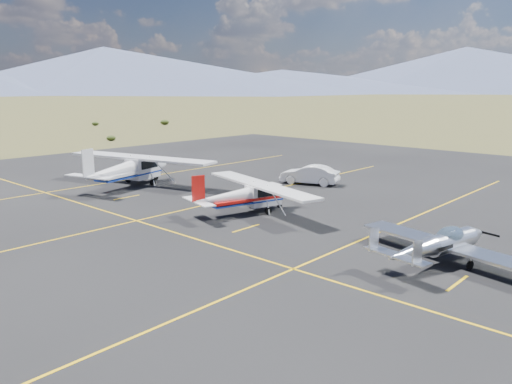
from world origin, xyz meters
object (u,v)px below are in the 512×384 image
aircraft_low_wing (441,244)px  aircraft_plain (129,168)px  aircraft_cessna (246,194)px  sedan (310,175)px

aircraft_low_wing → aircraft_plain: size_ratio=0.67×
aircraft_low_wing → aircraft_cessna: (0.76, 11.83, 0.25)m
aircraft_cessna → aircraft_plain: (-0.11, 11.74, 0.30)m
aircraft_cessna → aircraft_plain: bearing=105.8°
aircraft_plain → aircraft_cessna: bearing=-103.7°
aircraft_cessna → sedan: 9.99m
aircraft_plain → sedan: 13.42m
aircraft_low_wing → sedan: 17.75m
sedan → aircraft_low_wing: bearing=35.4°
aircraft_cessna → aircraft_plain: aircraft_plain is taller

